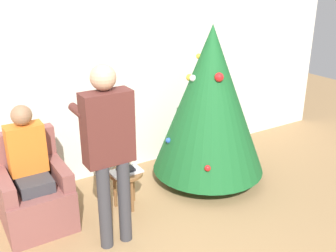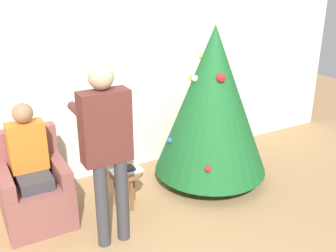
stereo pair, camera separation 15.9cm
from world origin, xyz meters
TOP-DOWN VIEW (x-y plane):
  - wall_back at (0.00, 2.23)m, footprint 8.00×0.06m
  - christmas_tree at (1.26, 1.38)m, footprint 1.36×1.36m
  - armchair at (-0.82, 1.57)m, footprint 0.66×0.74m
  - person_seated at (-0.82, 1.54)m, footprint 0.36×0.46m
  - person_standing at (-0.26, 0.87)m, footprint 0.46×0.57m
  - side_stool at (0.11, 1.33)m, footprint 0.37×0.37m
  - laptop at (0.11, 1.33)m, footprint 0.34×0.21m
  - book at (0.11, 1.33)m, footprint 0.18×0.13m

SIDE VIEW (x-z plane):
  - armchair at x=-0.82m, z-range -0.14..0.80m
  - side_stool at x=0.11m, z-range 0.14..0.56m
  - laptop at x=0.11m, z-range 0.42..0.44m
  - book at x=0.11m, z-range 0.44..0.47m
  - person_seated at x=-0.82m, z-range 0.06..1.33m
  - christmas_tree at x=1.26m, z-range 0.08..1.99m
  - person_standing at x=-0.26m, z-range 0.18..1.90m
  - wall_back at x=0.00m, z-range 0.00..2.70m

